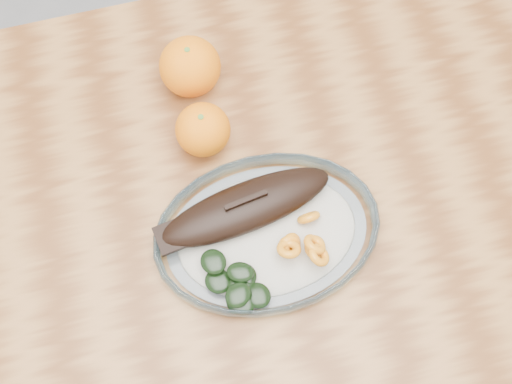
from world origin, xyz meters
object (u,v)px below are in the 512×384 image
plated_meal (266,231)px  orange_left (190,67)px  orange_right (203,130)px  dining_table (208,247)px

plated_meal → orange_left: bearing=100.2°
plated_meal → orange_right: 0.17m
orange_left → orange_right: orange_left is taller
orange_right → dining_table: bearing=-103.9°
dining_table → orange_left: orange_left is taller
orange_right → orange_left: bearing=87.6°
dining_table → orange_left: 0.27m
orange_left → orange_right: (-0.00, -0.10, -0.01)m
dining_table → plated_meal: plated_meal is taller
orange_right → plated_meal: bearing=-72.9°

